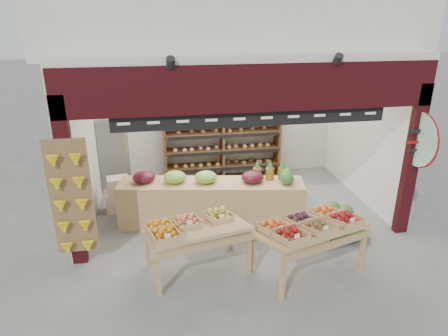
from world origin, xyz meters
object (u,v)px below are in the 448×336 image
display_table_left (189,228)px  cardboard_stack (130,196)px  mid_counter (211,201)px  display_table_right (310,226)px  watermelon_pile (342,224)px  back_shelving (222,135)px  refrigerator (114,152)px

display_table_left → cardboard_stack: bearing=113.6°
mid_counter → display_table_right: mid_counter is taller
cardboard_stack → mid_counter: 1.77m
watermelon_pile → mid_counter: bearing=160.4°
back_shelving → display_table_right: bearing=-80.8°
cardboard_stack → watermelon_pile: bearing=-24.5°
display_table_left → watermelon_pile: size_ratio=2.09×
cardboard_stack → display_table_right: bearing=-44.0°
cardboard_stack → display_table_right: (2.72, -2.63, 0.52)m
back_shelving → mid_counter: back_shelving is taller
refrigerator → watermelon_pile: 5.01m
refrigerator → cardboard_stack: bearing=-78.3°
mid_counter → refrigerator: bearing=131.9°
display_table_right → cardboard_stack: bearing=136.0°
back_shelving → refrigerator: 2.45m
back_shelving → cardboard_stack: bearing=-148.8°
display_table_left → display_table_right: size_ratio=0.94×
refrigerator → mid_counter: 2.79m
cardboard_stack → mid_counter: mid_counter is taller
cardboard_stack → display_table_left: bearing=-66.4°
display_table_left → display_table_right: bearing=-11.2°
refrigerator → watermelon_pile: refrigerator is taller
back_shelving → watermelon_pile: (1.64, -2.96, -0.84)m
back_shelving → refrigerator: size_ratio=1.66×
refrigerator → display_table_left: (1.34, -3.44, -0.09)m
mid_counter → display_table_left: 1.50m
display_table_left → watermelon_pile: display_table_left is taller
back_shelving → cardboard_stack: 2.57m
mid_counter → display_table_left: size_ratio=2.09×
mid_counter → watermelon_pile: size_ratio=4.36×
cardboard_stack → mid_counter: size_ratio=0.31×
display_table_right → refrigerator: bearing=129.0°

